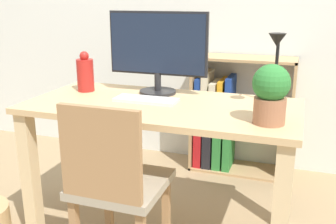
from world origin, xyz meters
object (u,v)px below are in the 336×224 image
Objects in this scene: keyboard at (146,100)px; potted_plant at (271,93)px; bookshelf at (225,121)px; vase at (85,74)px; monitor at (158,48)px; chair at (115,182)px; desk_lamp at (276,62)px.

potted_plant reaches higher than keyboard.
potted_plant is 1.26m from bookshelf.
potted_plant reaches higher than vase.
monitor is at bearing 91.07° from keyboard.
monitor is 0.30m from keyboard.
vase is (-0.40, -0.08, -0.15)m from monitor.
potted_plant is 0.30× the size of chair.
monitor is 0.73m from potted_plant.
monitor reaches higher than desk_lamp.
keyboard is (0.00, -0.18, -0.24)m from monitor.
vase is at bearing 165.37° from potted_plant.
desk_lamp is at bearing 40.43° from chair.
keyboard is 0.66m from potted_plant.
bookshelf is (0.24, 0.93, -0.37)m from keyboard.
monitor is 0.66× the size of chair.
vase is at bearing -168.47° from monitor.
desk_lamp reaches higher than potted_plant.
bookshelf reaches higher than chair.
vase reaches higher than chair.
monitor reaches higher than potted_plant.
monitor is 0.99m from bookshelf.
chair is 0.98× the size of bookshelf.
keyboard is at bearing -104.19° from bookshelf.
desk_lamp is at bearing 0.45° from vase.
chair is (-0.00, -0.54, -0.53)m from monitor.
desk_lamp is (1.02, 0.01, 0.12)m from vase.
chair is (-0.01, -0.36, -0.29)m from keyboard.
chair is 1.31m from bookshelf.
bookshelf is at bearing 109.44° from potted_plant.
vase is 0.26× the size of bookshelf.
keyboard is 1.03m from bookshelf.
potted_plant is 0.30× the size of bookshelf.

